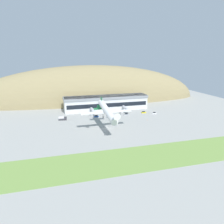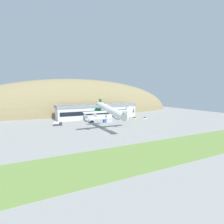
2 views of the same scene
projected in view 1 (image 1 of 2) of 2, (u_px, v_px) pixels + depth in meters
ground_plane at (106, 129)px, 161.58m from camera, size 339.50×339.50×0.00m
grass_strip_foreground at (130, 159)px, 113.88m from camera, size 305.55×28.61×0.08m
hill_backdrop at (90, 101)px, 256.01m from camera, size 267.39×57.28×83.27m
terminal_building at (106, 102)px, 215.30m from camera, size 82.73×17.01×13.83m
jetway_0 at (93, 111)px, 197.51m from camera, size 3.38×13.71×5.43m
jetway_1 at (126, 108)px, 205.10m from camera, size 3.38×14.99×5.43m
cargo_airplane at (107, 111)px, 155.50m from camera, size 37.07×50.17×12.58m
service_car_0 at (96, 116)px, 191.46m from camera, size 4.24×1.91×1.53m
service_car_1 at (144, 112)px, 204.43m from camera, size 4.43×1.71×1.62m
service_car_2 at (126, 114)px, 197.15m from camera, size 4.20×1.99×1.68m
service_car_3 at (154, 113)px, 201.70m from camera, size 3.87×2.04×1.50m
fuel_truck at (63, 118)px, 181.82m from camera, size 6.79×2.88×3.34m
box_truck at (112, 116)px, 189.82m from camera, size 7.98×2.92×3.23m
traffic_cone_0 at (147, 120)px, 182.12m from camera, size 0.52×0.52×0.58m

